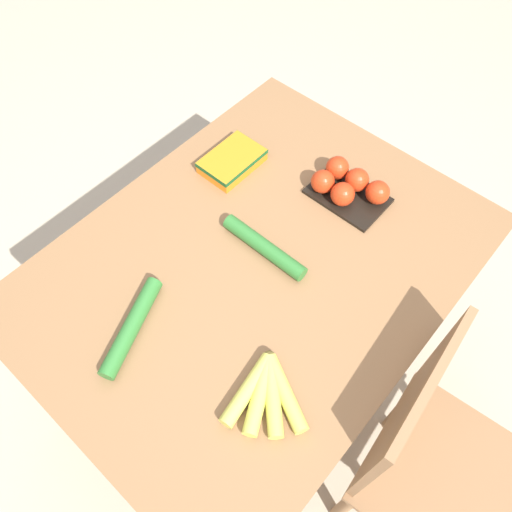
% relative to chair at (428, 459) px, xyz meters
% --- Properties ---
extents(ground_plane, '(12.00, 12.00, 0.00)m').
position_rel_chair_xyz_m(ground_plane, '(-0.02, -0.63, -0.47)').
color(ground_plane, '#B7A88E').
extents(dining_table, '(1.19, 0.91, 0.77)m').
position_rel_chair_xyz_m(dining_table, '(-0.02, -0.63, 0.18)').
color(dining_table, olive).
rests_on(dining_table, ground_plane).
extents(chair, '(0.45, 0.43, 0.91)m').
position_rel_chair_xyz_m(chair, '(0.00, 0.00, 0.00)').
color(chair, '#8E6642').
rests_on(chair, ground_plane).
extents(banana_bunch, '(0.19, 0.19, 0.03)m').
position_rel_chair_xyz_m(banana_bunch, '(0.22, -0.38, 0.31)').
color(banana_bunch, brown).
rests_on(banana_bunch, dining_table).
extents(tomato_pack, '(0.15, 0.22, 0.08)m').
position_rel_chair_xyz_m(tomato_pack, '(-0.36, -0.59, 0.33)').
color(tomato_pack, black).
rests_on(tomato_pack, dining_table).
extents(carrot_bag, '(0.18, 0.12, 0.04)m').
position_rel_chair_xyz_m(carrot_bag, '(-0.23, -0.90, 0.32)').
color(carrot_bag, orange).
rests_on(carrot_bag, dining_table).
extents(cucumber_near, '(0.25, 0.14, 0.04)m').
position_rel_chair_xyz_m(cucumber_near, '(0.32, -0.72, 0.32)').
color(cucumber_near, '#2D702D').
rests_on(cucumber_near, dining_table).
extents(cucumber_far, '(0.04, 0.26, 0.04)m').
position_rel_chair_xyz_m(cucumber_far, '(-0.06, -0.63, 0.32)').
color(cucumber_far, '#2D702D').
rests_on(cucumber_far, dining_table).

